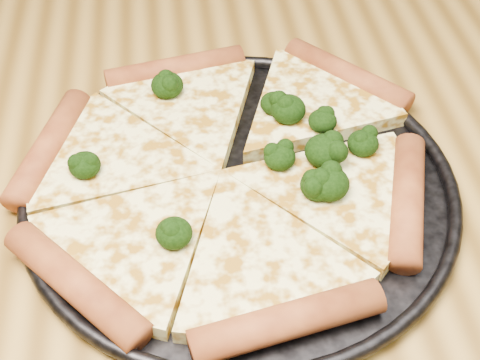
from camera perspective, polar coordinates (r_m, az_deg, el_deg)
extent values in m
cube|color=olive|center=(0.62, -10.82, -0.72)|extent=(1.20, 0.90, 0.04)
cube|color=brown|center=(1.25, 17.40, 2.16)|extent=(0.06, 0.06, 0.71)
cylinder|color=black|center=(0.58, 0.00, -0.91)|extent=(0.36, 0.36, 0.01)
torus|color=black|center=(0.57, 0.00, -0.43)|extent=(0.37, 0.37, 0.01)
cylinder|color=#A35428|center=(0.68, 9.04, 8.74)|extent=(0.11, 0.12, 0.03)
cylinder|color=#A35428|center=(0.69, -5.48, 9.33)|extent=(0.14, 0.05, 0.03)
cylinder|color=#A35428|center=(0.62, -15.83, 2.70)|extent=(0.07, 0.14, 0.03)
cylinder|color=#A35428|center=(0.51, -13.72, -8.53)|extent=(0.11, 0.12, 0.03)
cylinder|color=#A35428|center=(0.48, 4.03, -11.81)|extent=(0.14, 0.05, 0.03)
cylinder|color=#A35428|center=(0.57, 13.95, -1.58)|extent=(0.07, 0.14, 0.03)
ellipsoid|color=black|center=(0.51, -5.60, -4.48)|extent=(0.03, 0.03, 0.02)
ellipsoid|color=black|center=(0.61, 6.99, 4.98)|extent=(0.03, 0.03, 0.02)
ellipsoid|color=black|center=(0.57, 3.37, 1.95)|extent=(0.03, 0.03, 0.02)
ellipsoid|color=black|center=(0.55, 6.64, -0.42)|extent=(0.03, 0.03, 0.02)
ellipsoid|color=black|center=(0.59, 10.36, 3.08)|extent=(0.03, 0.03, 0.02)
ellipsoid|color=black|center=(0.63, 2.90, 6.50)|extent=(0.03, 0.03, 0.02)
ellipsoid|color=black|center=(0.58, 7.18, 2.44)|extent=(0.03, 0.03, 0.03)
ellipsoid|color=black|center=(0.65, -6.18, 7.97)|extent=(0.03, 0.03, 0.02)
ellipsoid|color=black|center=(0.55, 7.53, -0.30)|extent=(0.03, 0.03, 0.03)
ellipsoid|color=black|center=(0.58, -13.01, 1.25)|extent=(0.03, 0.03, 0.02)
ellipsoid|color=black|center=(0.62, 4.09, 5.99)|extent=(0.03, 0.03, 0.02)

